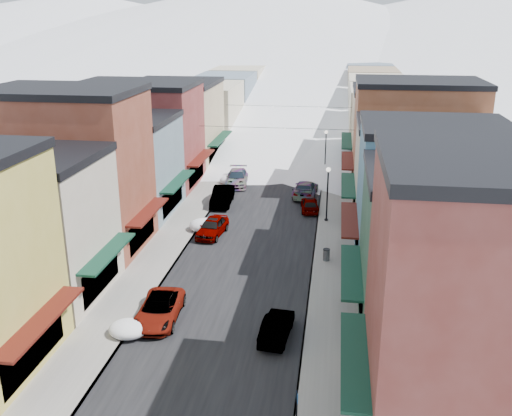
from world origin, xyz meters
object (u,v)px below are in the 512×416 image
(car_white_suv, at_px, (159,309))
(trash_can, at_px, (326,255))
(car_green_sedan, at_px, (277,327))
(car_silver_sedan, at_px, (212,227))
(car_dark_hatch, at_px, (222,196))
(streetlamp_near, at_px, (328,187))

(car_white_suv, distance_m, trash_can, 13.92)
(car_green_sedan, height_order, trash_can, car_green_sedan)
(car_silver_sedan, bearing_deg, car_dark_hatch, 102.50)
(streetlamp_near, bearing_deg, car_white_suv, -116.96)
(streetlamp_near, bearing_deg, car_dark_hatch, 160.68)
(car_silver_sedan, distance_m, trash_can, 10.38)
(car_dark_hatch, relative_size, streetlamp_near, 1.06)
(car_white_suv, bearing_deg, car_silver_sedan, 85.72)
(car_silver_sedan, xyz_separation_m, car_green_sedan, (7.00, -15.00, -0.09))
(car_dark_hatch, bearing_deg, car_silver_sedan, -87.45)
(car_green_sedan, bearing_deg, car_white_suv, -2.12)
(car_silver_sedan, relative_size, car_dark_hatch, 0.87)
(car_white_suv, relative_size, car_dark_hatch, 1.00)
(car_white_suv, xyz_separation_m, trash_can, (9.73, 9.96, -0.11))
(car_dark_hatch, bearing_deg, car_white_suv, -91.49)
(car_green_sedan, bearing_deg, trash_can, -97.93)
(car_dark_hatch, bearing_deg, car_green_sedan, -74.43)
(car_green_sedan, xyz_separation_m, streetlamp_near, (2.31, 19.62, 2.54))
(car_silver_sedan, height_order, car_green_sedan, car_silver_sedan)
(car_silver_sedan, relative_size, streetlamp_near, 0.92)
(car_green_sedan, distance_m, streetlamp_near, 19.92)
(car_silver_sedan, distance_m, car_green_sedan, 16.55)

